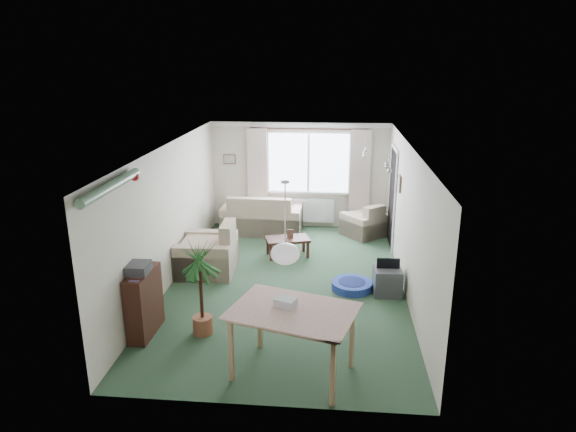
# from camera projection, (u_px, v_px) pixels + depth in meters

# --- Properties ---
(ground) EXTENTS (6.50, 6.50, 0.00)m
(ground) POSITION_uv_depth(u_px,v_px,m) (286.00, 284.00, 8.91)
(ground) COLOR #28432C
(window) EXTENTS (1.80, 0.03, 1.30)m
(window) POSITION_uv_depth(u_px,v_px,m) (309.00, 163.00, 11.51)
(window) COLOR white
(curtain_rod) EXTENTS (2.60, 0.03, 0.03)m
(curtain_rod) POSITION_uv_depth(u_px,v_px,m) (309.00, 129.00, 11.21)
(curtain_rod) COLOR black
(curtain_left) EXTENTS (0.45, 0.08, 2.00)m
(curtain_left) POSITION_uv_depth(u_px,v_px,m) (257.00, 173.00, 11.59)
(curtain_left) COLOR beige
(curtain_right) EXTENTS (0.45, 0.08, 2.00)m
(curtain_right) POSITION_uv_depth(u_px,v_px,m) (360.00, 175.00, 11.39)
(curtain_right) COLOR beige
(radiator) EXTENTS (1.20, 0.10, 0.55)m
(radiator) POSITION_uv_depth(u_px,v_px,m) (308.00, 210.00, 11.80)
(radiator) COLOR white
(doorway) EXTENTS (0.03, 0.95, 2.00)m
(doorway) POSITION_uv_depth(u_px,v_px,m) (392.00, 198.00, 10.53)
(doorway) COLOR black
(pendant_lamp) EXTENTS (0.36, 0.36, 0.36)m
(pendant_lamp) POSITION_uv_depth(u_px,v_px,m) (285.00, 254.00, 6.26)
(pendant_lamp) COLOR white
(tinsel_garland) EXTENTS (1.60, 1.60, 0.12)m
(tinsel_garland) POSITION_uv_depth(u_px,v_px,m) (111.00, 186.00, 6.21)
(tinsel_garland) COLOR #196626
(bauble_cluster_a) EXTENTS (0.20, 0.20, 0.20)m
(bauble_cluster_a) POSITION_uv_depth(u_px,v_px,m) (365.00, 150.00, 8.99)
(bauble_cluster_a) COLOR silver
(bauble_cluster_b) EXTENTS (0.20, 0.20, 0.20)m
(bauble_cluster_b) POSITION_uv_depth(u_px,v_px,m) (389.00, 164.00, 7.82)
(bauble_cluster_b) COLOR silver
(wall_picture_back) EXTENTS (0.28, 0.03, 0.22)m
(wall_picture_back) POSITION_uv_depth(u_px,v_px,m) (230.00, 159.00, 11.65)
(wall_picture_back) COLOR brown
(wall_picture_right) EXTENTS (0.03, 0.24, 0.30)m
(wall_picture_right) POSITION_uv_depth(u_px,v_px,m) (400.00, 184.00, 9.42)
(wall_picture_right) COLOR brown
(sofa) EXTENTS (1.77, 0.97, 0.88)m
(sofa) POSITION_uv_depth(u_px,v_px,m) (262.00, 213.00, 11.46)
(sofa) COLOR tan
(sofa) RESTS_ON ground
(armchair_corner) EXTENTS (1.12, 1.12, 0.73)m
(armchair_corner) POSITION_uv_depth(u_px,v_px,m) (365.00, 219.00, 11.26)
(armchair_corner) COLOR #BDAB8F
(armchair_corner) RESTS_ON ground
(armchair_left) EXTENTS (1.03, 1.08, 0.94)m
(armchair_left) POSITION_uv_depth(u_px,v_px,m) (207.00, 247.00, 9.31)
(armchair_left) COLOR beige
(armchair_left) RESTS_ON ground
(coffee_table) EXTENTS (0.93, 0.68, 0.37)m
(coffee_table) POSITION_uv_depth(u_px,v_px,m) (288.00, 247.00, 10.12)
(coffee_table) COLOR black
(coffee_table) RESTS_ON ground
(photo_frame) EXTENTS (0.12, 0.04, 0.16)m
(photo_frame) POSITION_uv_depth(u_px,v_px,m) (290.00, 233.00, 10.08)
(photo_frame) COLOR brown
(photo_frame) RESTS_ON coffee_table
(bookshelf) EXTENTS (0.29, 0.79, 0.95)m
(bookshelf) POSITION_uv_depth(u_px,v_px,m) (144.00, 303.00, 7.20)
(bookshelf) COLOR black
(bookshelf) RESTS_ON ground
(hifi_box) EXTENTS (0.29, 0.36, 0.14)m
(hifi_box) POSITION_uv_depth(u_px,v_px,m) (138.00, 268.00, 7.00)
(hifi_box) COLOR #343338
(hifi_box) RESTS_ON bookshelf
(houseplant) EXTENTS (0.79, 0.79, 1.40)m
(houseplant) POSITION_uv_depth(u_px,v_px,m) (201.00, 289.00, 7.13)
(houseplant) COLOR #1F5C2B
(houseplant) RESTS_ON ground
(dining_table) EXTENTS (1.58, 1.27, 0.86)m
(dining_table) POSITION_uv_depth(u_px,v_px,m) (293.00, 343.00, 6.28)
(dining_table) COLOR tan
(dining_table) RESTS_ON ground
(gift_box) EXTENTS (0.30, 0.26, 0.12)m
(gift_box) POSITION_uv_depth(u_px,v_px,m) (285.00, 303.00, 6.24)
(gift_box) COLOR silver
(gift_box) RESTS_ON dining_table
(tv_cube) EXTENTS (0.47, 0.51, 0.45)m
(tv_cube) POSITION_uv_depth(u_px,v_px,m) (387.00, 281.00, 8.52)
(tv_cube) COLOR #313136
(tv_cube) RESTS_ON ground
(pet_bed) EXTENTS (0.74, 0.74, 0.14)m
(pet_bed) POSITION_uv_depth(u_px,v_px,m) (352.00, 286.00, 8.70)
(pet_bed) COLOR navy
(pet_bed) RESTS_ON ground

